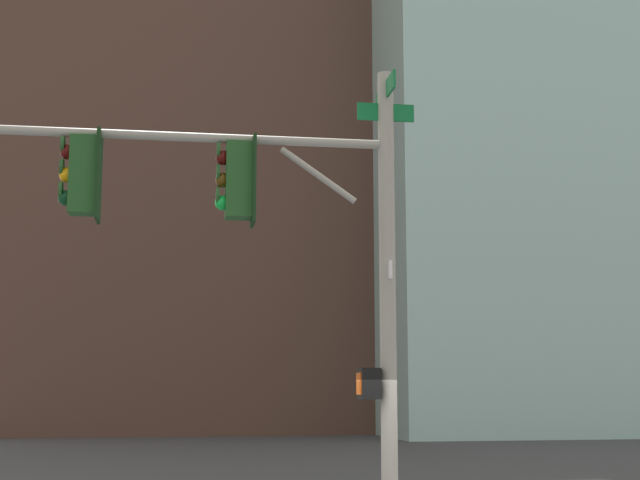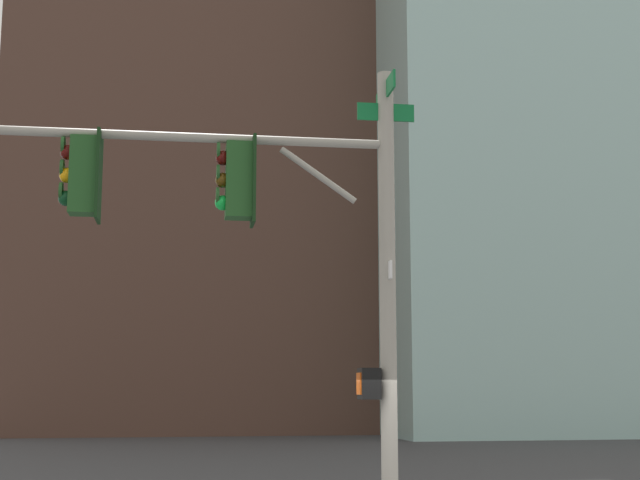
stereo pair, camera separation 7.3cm
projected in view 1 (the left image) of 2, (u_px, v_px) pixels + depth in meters
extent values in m
cylinder|color=#9E998C|center=(388.00, 317.00, 12.16)|extent=(0.21, 0.21, 6.63)
cylinder|color=#9E998C|center=(194.00, 137.00, 12.14)|extent=(5.14, 0.30, 0.12)
cylinder|color=#9E998C|center=(318.00, 175.00, 12.32)|extent=(1.04, 0.12, 0.75)
cube|color=#0F6B33|center=(385.00, 91.00, 12.65)|extent=(0.07, 1.11, 0.24)
cube|color=#0F6B33|center=(386.00, 112.00, 12.60)|extent=(0.78, 0.06, 0.24)
cube|color=white|center=(387.00, 271.00, 12.26)|extent=(0.05, 0.45, 0.24)
cube|color=#1E4C1E|center=(239.00, 181.00, 12.14)|extent=(0.35, 0.35, 1.00)
cube|color=black|center=(253.00, 181.00, 12.17)|extent=(0.06, 0.55, 1.16)
sphere|color=#470A07|center=(223.00, 158.00, 12.16)|extent=(0.20, 0.20, 0.20)
cylinder|color=#1E4C1E|center=(218.00, 151.00, 12.16)|extent=(0.05, 0.23, 0.23)
sphere|color=#4C330A|center=(223.00, 180.00, 12.11)|extent=(0.20, 0.20, 0.20)
cylinder|color=#1E4C1E|center=(218.00, 173.00, 12.12)|extent=(0.05, 0.23, 0.23)
sphere|color=green|center=(223.00, 203.00, 12.06)|extent=(0.20, 0.20, 0.20)
cylinder|color=#1E4C1E|center=(218.00, 196.00, 12.07)|extent=(0.05, 0.23, 0.23)
cube|color=#1E4C1E|center=(84.00, 176.00, 11.85)|extent=(0.35, 0.35, 1.00)
cube|color=black|center=(99.00, 176.00, 11.88)|extent=(0.06, 0.55, 1.16)
sphere|color=#470A07|center=(68.00, 152.00, 11.86)|extent=(0.20, 0.20, 0.20)
cylinder|color=#1E4C1E|center=(63.00, 145.00, 11.87)|extent=(0.05, 0.23, 0.23)
sphere|color=#F29E0C|center=(67.00, 175.00, 11.82)|extent=(0.20, 0.20, 0.20)
cylinder|color=#1E4C1E|center=(62.00, 168.00, 11.82)|extent=(0.05, 0.23, 0.23)
sphere|color=#0A3819|center=(66.00, 198.00, 11.77)|extent=(0.20, 0.20, 0.20)
cylinder|color=#1E4C1E|center=(61.00, 191.00, 11.77)|extent=(0.05, 0.23, 0.23)
cube|color=black|center=(369.00, 384.00, 11.99)|extent=(0.26, 0.37, 0.40)
cube|color=#EA5914|center=(359.00, 384.00, 11.97)|extent=(0.03, 0.25, 0.28)
cube|color=#4C3328|center=(229.00, 119.00, 57.63)|extent=(25.41, 16.40, 37.83)
cube|color=brown|center=(516.00, 54.00, 63.16)|extent=(16.16, 18.61, 49.64)
cube|color=#845B47|center=(588.00, 190.00, 74.84)|extent=(17.79, 18.06, 36.34)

